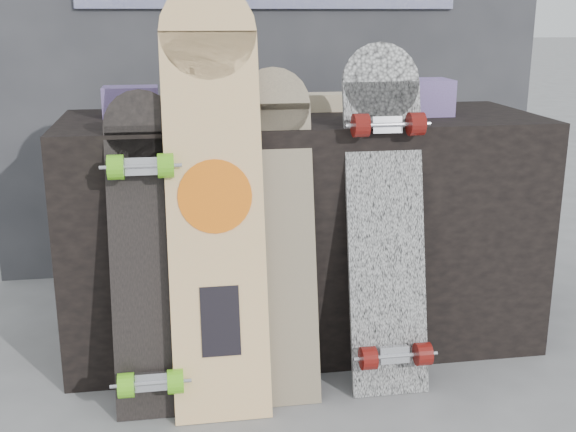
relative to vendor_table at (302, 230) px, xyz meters
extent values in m
plane|color=slate|center=(0.00, -0.50, -0.40)|extent=(60.00, 60.00, 0.00)
cube|color=black|center=(0.00, 0.00, 0.00)|extent=(1.60, 0.60, 0.80)
cube|color=#323237|center=(0.00, 0.85, 0.70)|extent=(2.40, 0.20, 2.20)
cube|color=#683E7F|center=(-0.57, 0.08, 0.45)|extent=(0.18, 0.12, 0.10)
cube|color=#683E7F|center=(0.43, -0.04, 0.46)|extent=(0.14, 0.14, 0.12)
cube|color=#D1B78C|center=(0.13, 0.13, 0.43)|extent=(0.22, 0.10, 0.06)
cube|color=beige|center=(-0.32, -0.39, 0.14)|extent=(0.28, 0.29, 1.09)
cylinder|color=beige|center=(-0.32, -0.26, 0.68)|extent=(0.28, 0.09, 0.28)
cylinder|color=orange|center=(-0.32, -0.38, 0.23)|extent=(0.21, 0.06, 0.21)
cube|color=black|center=(-0.32, -0.47, -0.12)|extent=(0.11, 0.05, 0.20)
cube|color=beige|center=(-0.13, -0.37, 0.04)|extent=(0.22, 0.23, 0.88)
cylinder|color=beige|center=(-0.13, -0.26, 0.48)|extent=(0.22, 0.07, 0.21)
cube|color=silver|center=(0.20, -0.36, 0.07)|extent=(0.24, 0.24, 0.94)
cylinder|color=silver|center=(0.20, -0.24, 0.53)|extent=(0.24, 0.07, 0.24)
cube|color=silver|center=(0.20, -0.48, -0.26)|extent=(0.09, 0.04, 0.06)
cylinder|color=#63110E|center=(0.11, -0.50, -0.25)|extent=(0.04, 0.07, 0.07)
cylinder|color=#63110E|center=(0.28, -0.50, -0.25)|extent=(0.05, 0.07, 0.07)
cube|color=silver|center=(0.20, -0.32, 0.41)|extent=(0.09, 0.04, 0.06)
cylinder|color=#63110E|center=(0.11, -0.34, 0.42)|extent=(0.04, 0.07, 0.07)
cylinder|color=#63110E|center=(0.28, -0.34, 0.42)|extent=(0.05, 0.07, 0.07)
cube|color=black|center=(-0.53, -0.38, 0.01)|extent=(0.21, 0.22, 0.83)
cylinder|color=black|center=(-0.53, -0.28, 0.42)|extent=(0.21, 0.06, 0.20)
cube|color=silver|center=(-0.53, -0.50, -0.27)|extent=(0.09, 0.04, 0.06)
cylinder|color=#64C91C|center=(-0.59, -0.52, -0.27)|extent=(0.04, 0.07, 0.07)
cylinder|color=#64C91C|center=(-0.46, -0.52, -0.27)|extent=(0.05, 0.07, 0.07)
cube|color=silver|center=(-0.53, -0.35, 0.32)|extent=(0.09, 0.04, 0.06)
cylinder|color=#64C91C|center=(-0.59, -0.37, 0.32)|extent=(0.04, 0.07, 0.07)
cylinder|color=#64C91C|center=(-0.46, -0.37, 0.32)|extent=(0.05, 0.07, 0.07)
camera|label=1|loc=(-0.44, -2.38, 0.74)|focal=45.00mm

